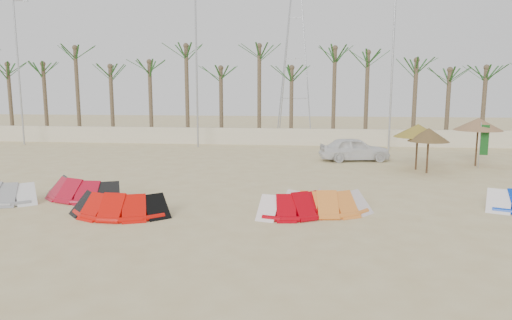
# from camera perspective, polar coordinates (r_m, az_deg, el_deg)

# --- Properties ---
(ground) EXTENTS (120.00, 120.00, 0.00)m
(ground) POSITION_cam_1_polar(r_m,az_deg,el_deg) (14.23, -2.78, -8.92)
(ground) COLOR beige
(ground) RESTS_ON ground
(boundary_wall) EXTENTS (60.00, 0.30, 1.30)m
(boundary_wall) POSITION_cam_1_polar(r_m,az_deg,el_deg) (35.63, 2.93, 2.93)
(boundary_wall) COLOR beige
(boundary_wall) RESTS_ON ground
(palm_line) EXTENTS (52.00, 4.00, 7.70)m
(palm_line) POSITION_cam_1_polar(r_m,az_deg,el_deg) (36.96, 4.21, 12.13)
(palm_line) COLOR brown
(palm_line) RESTS_ON ground
(lamp_a) EXTENTS (1.25, 0.14, 11.00)m
(lamp_a) POSITION_cam_1_polar(r_m,az_deg,el_deg) (40.09, -27.51, 9.94)
(lamp_a) COLOR #A5A8AD
(lamp_a) RESTS_ON ground
(lamp_b) EXTENTS (1.25, 0.14, 11.00)m
(lamp_b) POSITION_cam_1_polar(r_m,az_deg,el_deg) (34.38, -7.38, 11.19)
(lamp_b) COLOR #A5A8AD
(lamp_b) RESTS_ON ground
(lamp_c) EXTENTS (1.25, 0.14, 11.00)m
(lamp_c) POSITION_cam_1_polar(r_m,az_deg,el_deg) (33.90, 16.72, 10.93)
(lamp_c) COLOR #A5A8AD
(lamp_c) RESTS_ON ground
(pylon) EXTENTS (3.00, 3.00, 14.00)m
(pylon) POSITION_cam_1_polar(r_m,az_deg,el_deg) (41.61, 4.83, 2.87)
(pylon) COLOR #A5A8AD
(pylon) RESTS_ON ground
(kite_grey) EXTENTS (3.21, 1.76, 0.90)m
(kite_grey) POSITION_cam_1_polar(r_m,az_deg,el_deg) (20.41, -29.02, -3.35)
(kite_grey) COLOR gray
(kite_grey) RESTS_ON ground
(kite_red_left) EXTENTS (4.01, 2.57, 0.90)m
(kite_red_left) POSITION_cam_1_polar(r_m,az_deg,el_deg) (19.79, -20.59, -3.14)
(kite_red_left) COLOR #AF0C21
(kite_red_left) RESTS_ON ground
(kite_red_mid) EXTENTS (3.49, 1.62, 0.90)m
(kite_red_mid) POSITION_cam_1_polar(r_m,az_deg,el_deg) (16.73, -16.37, -5.07)
(kite_red_mid) COLOR red
(kite_red_mid) RESTS_ON ground
(kite_red_right) EXTENTS (3.43, 2.59, 0.90)m
(kite_red_right) POSITION_cam_1_polar(r_m,az_deg,el_deg) (16.15, 5.34, -5.25)
(kite_red_right) COLOR #AE000B
(kite_red_right) RESTS_ON ground
(kite_orange) EXTENTS (3.33, 1.87, 0.90)m
(kite_orange) POSITION_cam_1_polar(r_m,az_deg,el_deg) (16.56, 8.61, -4.95)
(kite_orange) COLOR orange
(kite_orange) RESTS_ON ground
(parasol_left) EXTENTS (2.09, 2.09, 2.36)m
(parasol_left) POSITION_cam_1_polar(r_m,az_deg,el_deg) (25.14, 20.78, 2.95)
(parasol_left) COLOR #4C331E
(parasol_left) RESTS_ON ground
(parasol_mid) EXTENTS (2.55, 2.55, 2.48)m
(parasol_mid) POSITION_cam_1_polar(r_m,az_deg,el_deg) (26.02, 19.57, 3.49)
(parasol_mid) COLOR #4C331E
(parasol_mid) RESTS_ON ground
(parasol_right) EXTENTS (2.65, 2.65, 2.74)m
(parasol_right) POSITION_cam_1_polar(r_m,az_deg,el_deg) (28.56, 26.03, 4.04)
(parasol_right) COLOR #4C331E
(parasol_right) RESTS_ON ground
(flag_green) EXTENTS (0.45, 0.10, 2.55)m
(flag_green) POSITION_cam_1_polar(r_m,az_deg,el_deg) (27.90, 26.54, 2.12)
(flag_green) COLOR #A5A8AD
(flag_green) RESTS_ON ground
(car) EXTENTS (4.45, 2.44, 1.43)m
(car) POSITION_cam_1_polar(r_m,az_deg,el_deg) (28.40, 12.21, 1.35)
(car) COLOR white
(car) RESTS_ON ground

